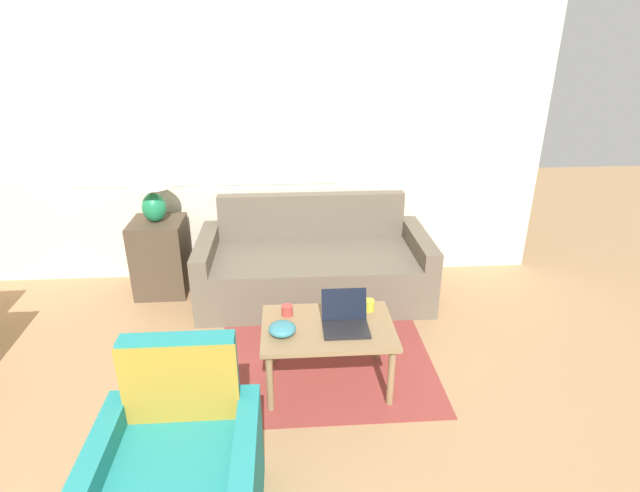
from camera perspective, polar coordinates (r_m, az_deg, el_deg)
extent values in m
cube|color=silver|center=(4.61, -12.09, 11.66)|extent=(6.02, 0.05, 2.60)
cube|color=white|center=(4.69, -21.19, 13.95)|extent=(1.10, 0.01, 1.30)
cube|color=white|center=(4.50, -5.19, 15.03)|extent=(1.10, 0.01, 1.30)
cube|color=brown|center=(3.99, 0.13, -9.88)|extent=(1.54, 2.03, 0.01)
cube|color=#665B4C|center=(4.40, -0.66, -3.34)|extent=(1.70, 0.92, 0.43)
cube|color=#665B4C|center=(4.68, -0.96, 1.08)|extent=(1.70, 0.12, 0.84)
cube|color=#665B4C|center=(4.42, -12.68, -2.77)|extent=(0.14, 0.92, 0.58)
cube|color=#665B4C|center=(4.51, 11.10, -2.06)|extent=(0.14, 0.92, 0.58)
cube|color=teal|center=(2.69, -15.05, -17.97)|extent=(0.54, 0.10, 0.89)
cube|color=#A87F28|center=(2.58, -15.52, -16.97)|extent=(0.55, 0.01, 0.64)
cube|color=#4C3D2D|center=(4.68, -17.72, -1.17)|extent=(0.45, 0.45, 0.68)
ellipsoid|color=#1E8451|center=(4.52, -18.43, 4.21)|extent=(0.20, 0.20, 0.25)
cylinder|color=tan|center=(4.47, -18.68, 6.10)|extent=(0.02, 0.02, 0.06)
cone|color=white|center=(4.43, -18.92, 7.86)|extent=(0.36, 0.36, 0.23)
cube|color=#8E704C|center=(3.26, 0.90, -9.31)|extent=(0.85, 0.58, 0.03)
cylinder|color=#8E704C|center=(3.19, -5.75, -15.25)|extent=(0.04, 0.04, 0.42)
cylinder|color=#8E704C|center=(3.24, 8.11, -14.60)|extent=(0.04, 0.04, 0.42)
cylinder|color=#8E704C|center=(3.58, -5.58, -10.42)|extent=(0.04, 0.04, 0.42)
cylinder|color=#8E704C|center=(3.63, 6.57, -9.94)|extent=(0.04, 0.04, 0.42)
cube|color=black|center=(3.20, 2.99, -9.52)|extent=(0.29, 0.21, 0.02)
cube|color=black|center=(3.25, 2.76, -6.64)|extent=(0.29, 0.07, 0.20)
cylinder|color=#B23D38|center=(3.35, -3.78, -7.35)|extent=(0.08, 0.08, 0.07)
cylinder|color=gold|center=(3.41, 5.57, -6.75)|extent=(0.08, 0.08, 0.08)
ellipsoid|color=teal|center=(3.16, -4.34, -9.43)|extent=(0.17, 0.17, 0.08)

